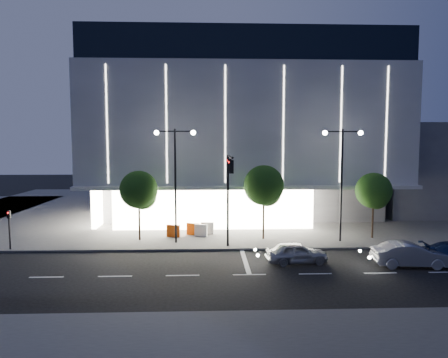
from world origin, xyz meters
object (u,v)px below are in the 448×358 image
(street_lamp_east, at_px, (342,168))
(tree_mid, at_px, (264,188))
(barrier_b, at_px, (201,230))
(traffic_mast, at_px, (229,184))
(tree_left, at_px, (139,192))
(barrier_a, at_px, (173,231))
(barrier_d, at_px, (207,228))
(street_lamp_west, at_px, (175,168))
(ped_signal_far, at_px, (9,226))
(tree_right, at_px, (374,193))
(barrier_c, at_px, (193,229))
(car_second, at_px, (410,255))
(car_lead, at_px, (297,253))

(street_lamp_east, height_order, tree_mid, street_lamp_east)
(street_lamp_east, distance_m, barrier_b, 12.46)
(traffic_mast, relative_size, tree_left, 1.24)
(barrier_a, bearing_deg, barrier_d, 35.91)
(street_lamp_west, xyz_separation_m, street_lamp_east, (13.00, 0.00, 0.00))
(ped_signal_far, bearing_deg, tree_right, 5.14)
(tree_mid, relative_size, barrier_c, 5.59)
(barrier_b, relative_size, barrier_d, 1.00)
(ped_signal_far, relative_size, tree_right, 0.54)
(street_lamp_east, relative_size, barrier_d, 8.18)
(tree_mid, height_order, car_second, tree_mid)
(car_second, bearing_deg, street_lamp_west, 72.13)
(traffic_mast, bearing_deg, barrier_c, 117.84)
(barrier_d, bearing_deg, street_lamp_west, -124.33)
(traffic_mast, relative_size, tree_right, 1.28)
(street_lamp_west, distance_m, barrier_d, 6.52)
(ped_signal_far, distance_m, tree_right, 28.21)
(tree_mid, relative_size, tree_right, 1.12)
(car_lead, distance_m, car_second, 7.18)
(car_lead, bearing_deg, street_lamp_west, 51.83)
(tree_right, bearing_deg, barrier_a, 176.86)
(traffic_mast, distance_m, street_lamp_west, 4.89)
(barrier_a, bearing_deg, barrier_c, 39.22)
(street_lamp_east, xyz_separation_m, barrier_d, (-10.57, 2.91, -5.31))
(tree_right, relative_size, car_lead, 1.36)
(traffic_mast, relative_size, barrier_b, 6.43)
(barrier_c, distance_m, barrier_d, 1.25)
(tree_left, bearing_deg, car_second, -21.60)
(tree_mid, distance_m, barrier_b, 6.39)
(barrier_c, bearing_deg, street_lamp_east, 6.36)
(barrier_a, bearing_deg, ped_signal_far, -147.05)
(barrier_a, distance_m, barrier_b, 2.30)
(tree_right, xyz_separation_m, barrier_b, (-14.11, 1.04, -3.23))
(street_lamp_west, distance_m, street_lamp_east, 13.00)
(tree_mid, relative_size, barrier_a, 5.59)
(tree_mid, bearing_deg, barrier_c, 164.83)
(tree_right, bearing_deg, barrier_d, 172.08)
(barrier_d, bearing_deg, street_lamp_east, -9.89)
(barrier_c, bearing_deg, tree_mid, 3.61)
(car_lead, distance_m, barrier_d, 10.11)
(car_lead, bearing_deg, tree_left, 55.07)
(traffic_mast, distance_m, car_lead, 6.67)
(street_lamp_west, height_order, car_lead, street_lamp_west)
(traffic_mast, height_order, barrier_c, traffic_mast)
(tree_mid, distance_m, barrier_c, 7.05)
(street_lamp_east, distance_m, tree_mid, 6.27)
(barrier_a, bearing_deg, tree_left, -144.29)
(tree_right, height_order, barrier_c, tree_right)
(tree_left, distance_m, barrier_d, 6.65)
(street_lamp_west, xyz_separation_m, barrier_c, (1.22, 2.59, -5.31))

